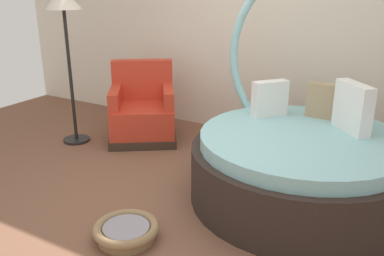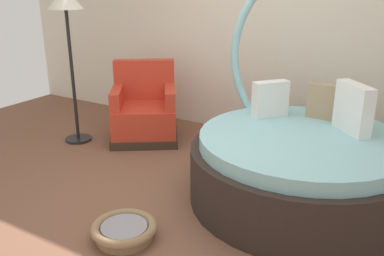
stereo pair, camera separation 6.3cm
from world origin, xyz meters
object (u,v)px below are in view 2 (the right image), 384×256
object	(u,v)px
round_daybed	(303,155)
red_armchair	(145,112)
floor_lamp	(66,13)
pet_basket	(124,230)

from	to	relation	value
round_daybed	red_armchair	distance (m)	2.22
round_daybed	floor_lamp	size ratio (longest dim) A/B	1.18
pet_basket	floor_lamp	world-z (taller)	floor_lamp
round_daybed	pet_basket	distance (m)	1.69
round_daybed	floor_lamp	xyz separation A→B (m)	(-2.81, 0.00, 1.12)
round_daybed	pet_basket	size ratio (longest dim) A/B	4.21
floor_lamp	pet_basket	bearing A→B (deg)	-36.12
red_armchair	floor_lamp	distance (m)	1.46
round_daybed	pet_basket	xyz separation A→B (m)	(-0.96, -1.34, -0.34)
floor_lamp	round_daybed	bearing A→B (deg)	-0.00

